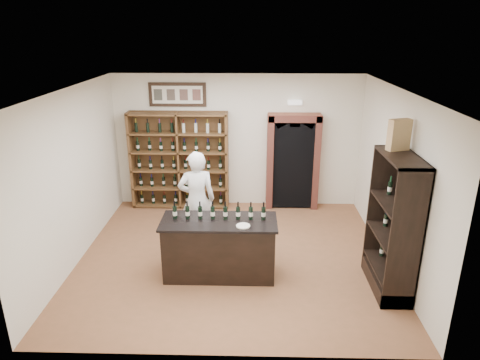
{
  "coord_description": "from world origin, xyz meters",
  "views": [
    {
      "loc": [
        0.31,
        -6.85,
        3.97
      ],
      "look_at": [
        0.12,
        0.3,
        1.37
      ],
      "focal_mm": 32.0,
      "sensor_mm": 36.0,
      "label": 1
    }
  ],
  "objects_px": {
    "side_cabinet": "(393,245)",
    "wine_crate": "(399,135)",
    "tasting_counter": "(219,248)",
    "shopkeeper": "(197,200)",
    "counter_bottle_0": "(175,212)",
    "wine_shelf": "(180,160)"
  },
  "relations": [
    {
      "from": "tasting_counter",
      "to": "shopkeeper",
      "type": "height_order",
      "value": "shopkeeper"
    },
    {
      "from": "wine_shelf",
      "to": "tasting_counter",
      "type": "distance_m",
      "value": 3.19
    },
    {
      "from": "side_cabinet",
      "to": "wine_crate",
      "type": "bearing_deg",
      "value": 93.08
    },
    {
      "from": "counter_bottle_0",
      "to": "wine_crate",
      "type": "relative_size",
      "value": 0.64
    },
    {
      "from": "counter_bottle_0",
      "to": "shopkeeper",
      "type": "height_order",
      "value": "shopkeeper"
    },
    {
      "from": "counter_bottle_0",
      "to": "tasting_counter",
      "type": "bearing_deg",
      "value": -5.15
    },
    {
      "from": "tasting_counter",
      "to": "side_cabinet",
      "type": "distance_m",
      "value": 2.75
    },
    {
      "from": "wine_shelf",
      "to": "shopkeeper",
      "type": "height_order",
      "value": "wine_shelf"
    },
    {
      "from": "counter_bottle_0",
      "to": "side_cabinet",
      "type": "bearing_deg",
      "value": -6.05
    },
    {
      "from": "tasting_counter",
      "to": "wine_crate",
      "type": "relative_size",
      "value": 4.0
    },
    {
      "from": "side_cabinet",
      "to": "shopkeeper",
      "type": "height_order",
      "value": "side_cabinet"
    },
    {
      "from": "side_cabinet",
      "to": "wine_crate",
      "type": "xyz_separation_m",
      "value": [
        -0.02,
        0.3,
        1.68
      ]
    },
    {
      "from": "wine_shelf",
      "to": "tasting_counter",
      "type": "height_order",
      "value": "wine_shelf"
    },
    {
      "from": "wine_crate",
      "to": "wine_shelf",
      "type": "bearing_deg",
      "value": 123.55
    },
    {
      "from": "wine_shelf",
      "to": "side_cabinet",
      "type": "distance_m",
      "value": 5.02
    },
    {
      "from": "counter_bottle_0",
      "to": "side_cabinet",
      "type": "xyz_separation_m",
      "value": [
        3.44,
        -0.36,
        -0.35
      ]
    },
    {
      "from": "tasting_counter",
      "to": "counter_bottle_0",
      "type": "height_order",
      "value": "counter_bottle_0"
    },
    {
      "from": "wine_shelf",
      "to": "wine_crate",
      "type": "height_order",
      "value": "wine_crate"
    },
    {
      "from": "tasting_counter",
      "to": "side_cabinet",
      "type": "relative_size",
      "value": 0.85
    },
    {
      "from": "tasting_counter",
      "to": "counter_bottle_0",
      "type": "bearing_deg",
      "value": 174.85
    },
    {
      "from": "tasting_counter",
      "to": "shopkeeper",
      "type": "xyz_separation_m",
      "value": [
        -0.48,
        0.99,
        0.44
      ]
    },
    {
      "from": "shopkeeper",
      "to": "tasting_counter",
      "type": "bearing_deg",
      "value": 104.88
    }
  ]
}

